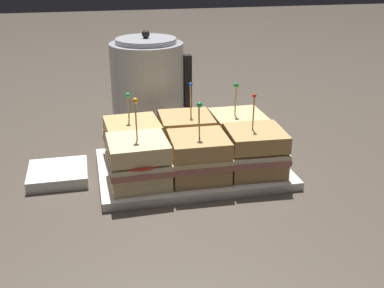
{
  "coord_description": "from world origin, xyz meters",
  "views": [
    {
      "loc": [
        -0.21,
        -0.92,
        0.45
      ],
      "look_at": [
        0.0,
        0.0,
        0.07
      ],
      "focal_mm": 45.0,
      "sensor_mm": 36.0,
      "label": 1
    }
  ],
  "objects_px": {
    "sandwich_back_center": "(186,135)",
    "napkin_stack": "(58,174)",
    "sandwich_front_right": "(255,151)",
    "sandwich_front_left": "(138,162)",
    "sandwich_back_left": "(133,140)",
    "serving_platter": "(192,168)",
    "kettle_steel": "(148,86)",
    "sandwich_front_center": "(198,157)",
    "sandwich_back_right": "(238,132)"
  },
  "relations": [
    {
      "from": "sandwich_back_center",
      "to": "napkin_stack",
      "type": "bearing_deg",
      "value": -174.06
    },
    {
      "from": "sandwich_front_right",
      "to": "sandwich_back_center",
      "type": "xyz_separation_m",
      "value": [
        -0.12,
        0.12,
        0.0
      ]
    },
    {
      "from": "sandwich_front_left",
      "to": "sandwich_back_left",
      "type": "distance_m",
      "value": 0.12
    },
    {
      "from": "serving_platter",
      "to": "kettle_steel",
      "type": "bearing_deg",
      "value": 100.66
    },
    {
      "from": "serving_platter",
      "to": "sandwich_front_center",
      "type": "xyz_separation_m",
      "value": [
        -0.0,
        -0.06,
        0.05
      ]
    },
    {
      "from": "sandwich_front_center",
      "to": "kettle_steel",
      "type": "bearing_deg",
      "value": 98.62
    },
    {
      "from": "sandwich_back_center",
      "to": "napkin_stack",
      "type": "distance_m",
      "value": 0.29
    },
    {
      "from": "sandwich_front_center",
      "to": "sandwich_front_right",
      "type": "distance_m",
      "value": 0.12
    },
    {
      "from": "sandwich_back_left",
      "to": "napkin_stack",
      "type": "bearing_deg",
      "value": -169.61
    },
    {
      "from": "sandwich_front_left",
      "to": "sandwich_front_right",
      "type": "bearing_deg",
      "value": 0.43
    },
    {
      "from": "sandwich_front_center",
      "to": "sandwich_back_center",
      "type": "relative_size",
      "value": 0.96
    },
    {
      "from": "serving_platter",
      "to": "napkin_stack",
      "type": "height_order",
      "value": "napkin_stack"
    },
    {
      "from": "kettle_steel",
      "to": "napkin_stack",
      "type": "distance_m",
      "value": 0.36
    },
    {
      "from": "sandwich_back_left",
      "to": "kettle_steel",
      "type": "bearing_deg",
      "value": 73.55
    },
    {
      "from": "kettle_steel",
      "to": "sandwich_back_left",
      "type": "bearing_deg",
      "value": -106.45
    },
    {
      "from": "sandwich_back_left",
      "to": "sandwich_back_right",
      "type": "height_order",
      "value": "sandwich_back_right"
    },
    {
      "from": "serving_platter",
      "to": "sandwich_back_center",
      "type": "height_order",
      "value": "sandwich_back_center"
    },
    {
      "from": "serving_platter",
      "to": "sandwich_front_left",
      "type": "distance_m",
      "value": 0.15
    },
    {
      "from": "sandwich_front_left",
      "to": "sandwich_front_right",
      "type": "distance_m",
      "value": 0.24
    },
    {
      "from": "serving_platter",
      "to": "sandwich_front_right",
      "type": "relative_size",
      "value": 2.39
    },
    {
      "from": "serving_platter",
      "to": "sandwich_front_center",
      "type": "height_order",
      "value": "sandwich_front_center"
    },
    {
      "from": "sandwich_front_right",
      "to": "sandwich_back_right",
      "type": "bearing_deg",
      "value": 89.59
    },
    {
      "from": "sandwich_front_right",
      "to": "sandwich_back_center",
      "type": "relative_size",
      "value": 1.0
    },
    {
      "from": "sandwich_front_left",
      "to": "kettle_steel",
      "type": "distance_m",
      "value": 0.36
    },
    {
      "from": "sandwich_front_left",
      "to": "sandwich_front_center",
      "type": "xyz_separation_m",
      "value": [
        0.12,
        0.0,
        -0.0
      ]
    },
    {
      "from": "napkin_stack",
      "to": "sandwich_front_center",
      "type": "bearing_deg",
      "value": -17.51
    },
    {
      "from": "sandwich_front_right",
      "to": "sandwich_back_left",
      "type": "height_order",
      "value": "sandwich_front_right"
    },
    {
      "from": "serving_platter",
      "to": "sandwich_front_right",
      "type": "bearing_deg",
      "value": -26.71
    },
    {
      "from": "serving_platter",
      "to": "sandwich_back_center",
      "type": "relative_size",
      "value": 2.38
    },
    {
      "from": "sandwich_front_left",
      "to": "sandwich_back_center",
      "type": "xyz_separation_m",
      "value": [
        0.12,
        0.12,
        -0.0
      ]
    },
    {
      "from": "serving_platter",
      "to": "sandwich_front_right",
      "type": "height_order",
      "value": "sandwich_front_right"
    },
    {
      "from": "sandwich_front_left",
      "to": "serving_platter",
      "type": "bearing_deg",
      "value": 27.02
    },
    {
      "from": "sandwich_front_center",
      "to": "kettle_steel",
      "type": "relative_size",
      "value": 0.61
    },
    {
      "from": "sandwich_front_right",
      "to": "napkin_stack",
      "type": "height_order",
      "value": "sandwich_front_right"
    },
    {
      "from": "sandwich_front_right",
      "to": "napkin_stack",
      "type": "distance_m",
      "value": 0.42
    },
    {
      "from": "sandwich_back_left",
      "to": "sandwich_back_right",
      "type": "xyz_separation_m",
      "value": [
        0.24,
        0.0,
        0.0
      ]
    },
    {
      "from": "sandwich_front_center",
      "to": "sandwich_front_right",
      "type": "relative_size",
      "value": 0.96
    },
    {
      "from": "sandwich_front_left",
      "to": "napkin_stack",
      "type": "relative_size",
      "value": 1.44
    },
    {
      "from": "sandwich_front_left",
      "to": "sandwich_front_center",
      "type": "distance_m",
      "value": 0.12
    },
    {
      "from": "serving_platter",
      "to": "sandwich_front_center",
      "type": "bearing_deg",
      "value": -91.36
    },
    {
      "from": "sandwich_front_center",
      "to": "sandwich_front_right",
      "type": "height_order",
      "value": "sandwich_front_right"
    },
    {
      "from": "sandwich_front_right",
      "to": "sandwich_front_left",
      "type": "bearing_deg",
      "value": -179.57
    },
    {
      "from": "sandwich_front_center",
      "to": "sandwich_front_right",
      "type": "xyz_separation_m",
      "value": [
        0.12,
        -0.0,
        0.0
      ]
    },
    {
      "from": "sandwich_front_left",
      "to": "sandwich_front_center",
      "type": "bearing_deg",
      "value": 1.3
    },
    {
      "from": "serving_platter",
      "to": "sandwich_front_center",
      "type": "distance_m",
      "value": 0.08
    },
    {
      "from": "sandwich_back_right",
      "to": "serving_platter",
      "type": "bearing_deg",
      "value": -153.79
    },
    {
      "from": "serving_platter",
      "to": "napkin_stack",
      "type": "bearing_deg",
      "value": 174.06
    },
    {
      "from": "sandwich_front_right",
      "to": "sandwich_back_center",
      "type": "bearing_deg",
      "value": 135.03
    },
    {
      "from": "sandwich_back_center",
      "to": "kettle_steel",
      "type": "bearing_deg",
      "value": 103.49
    },
    {
      "from": "sandwich_front_center",
      "to": "sandwich_back_center",
      "type": "xyz_separation_m",
      "value": [
        0.0,
        0.12,
        0.0
      ]
    }
  ]
}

